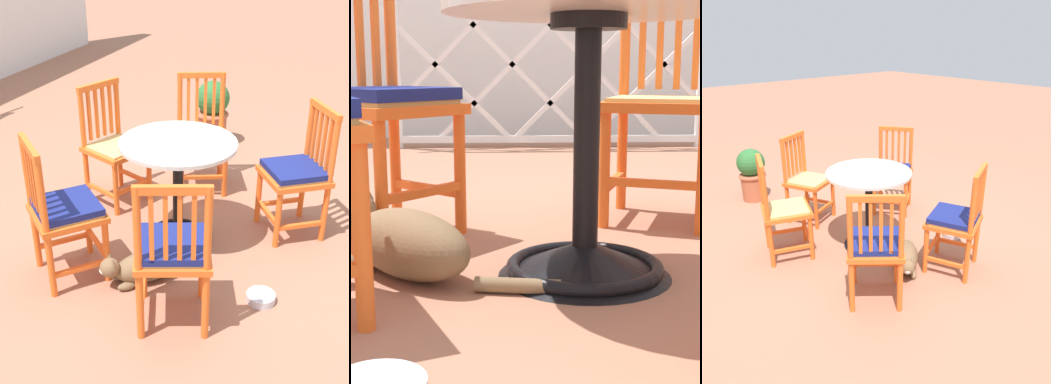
% 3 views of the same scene
% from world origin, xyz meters
% --- Properties ---
extents(ground_plane, '(24.00, 24.00, 0.00)m').
position_xyz_m(ground_plane, '(0.00, 0.00, 0.00)').
color(ground_plane, '#A36B51').
extents(lattice_fence_panel, '(2.74, 0.06, 1.20)m').
position_xyz_m(lattice_fence_panel, '(0.02, 2.99, 0.60)').
color(lattice_fence_panel, white).
rests_on(lattice_fence_panel, ground_plane).
extents(cafe_table, '(0.76, 0.76, 0.73)m').
position_xyz_m(cafe_table, '(-0.12, 0.00, 0.28)').
color(cafe_table, black).
rests_on(cafe_table, ground_plane).
extents(orange_chair_near_fence, '(0.52, 0.52, 0.91)m').
position_xyz_m(orange_chair_near_fence, '(0.25, 0.67, 0.43)').
color(orange_chair_near_fence, orange).
rests_on(orange_chair_near_fence, ground_plane).
extents(orange_chair_tucked_in, '(0.56, 0.56, 0.91)m').
position_xyz_m(orange_chair_tucked_in, '(-0.75, 0.48, 0.45)').
color(orange_chair_tucked_in, orange).
rests_on(orange_chair_tucked_in, ground_plane).
extents(tabby_cat, '(0.65, 0.46, 0.23)m').
position_xyz_m(tabby_cat, '(-0.63, 0.03, 0.10)').
color(tabby_cat, brown).
rests_on(tabby_cat, ground_plane).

